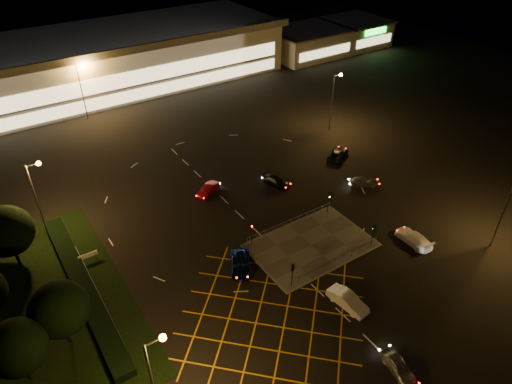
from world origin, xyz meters
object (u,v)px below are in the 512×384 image
car_east_grey (338,153)px  car_approach_white (414,238)px  signal_nw (251,230)px  car_far_dkgrey (276,181)px  signal_sw (292,271)px  car_left_blue (241,264)px  car_circ_red (208,189)px  car_queue_white (348,301)px  signal_se (373,231)px  signal_ne (329,198)px  car_right_silver (364,181)px  car_near_silver (398,366)px

car_east_grey → car_approach_white: car_approach_white is taller
signal_nw → car_east_grey: signal_nw is taller
car_far_dkgrey → signal_nw: bearing=-156.7°
signal_sw → car_far_dkgrey: signal_sw is taller
car_left_blue → car_circ_red: 15.73m
signal_sw → car_queue_white: (3.17, -5.35, -1.60)m
signal_se → signal_ne: bearing=-90.0°
signal_ne → car_right_silver: (8.55, 2.01, -1.67)m
signal_se → car_right_silver: signal_se is taller
car_queue_white → car_approach_white: bearing=4.8°
signal_nw → car_queue_white: (3.17, -13.34, -1.60)m
car_queue_white → car_circ_red: 26.00m
signal_sw → car_far_dkgrey: bearing=-120.7°
signal_nw → car_queue_white: size_ratio=0.68×
car_near_silver → car_east_grey: bearing=67.5°
car_circ_red → car_queue_white: bearing=-23.8°
car_far_dkgrey → car_circ_red: size_ratio=1.09×
car_near_silver → car_queue_white: car_queue_white is taller
car_east_grey → car_approach_white: 21.40m
car_circ_red → car_east_grey: (21.88, -2.49, 0.02)m
signal_sw → car_queue_white: signal_sw is taller
car_near_silver → car_right_silver: (18.81, 23.48, 0.03)m
car_near_silver → car_circ_red: 34.06m
car_right_silver → car_approach_white: bearing=-162.6°
car_far_dkgrey → car_east_grey: size_ratio=0.90×
car_near_silver → signal_nw: bearing=106.0°
signal_sw → car_near_silver: size_ratio=0.81×
signal_se → signal_nw: bearing=-33.6°
signal_ne → car_left_blue: size_ratio=0.64×
signal_sw → car_east_grey: 29.19m
signal_se → car_left_blue: size_ratio=0.64×
signal_sw → car_east_grey: size_ratio=0.65×
signal_se → car_left_blue: signal_se is taller
car_queue_white → car_left_blue: (-6.32, 10.74, -0.08)m
signal_sw → signal_nw: (0.00, 7.99, 0.00)m
signal_se → car_right_silver: (8.55, 9.99, -1.67)m
car_queue_white → car_east_grey: car_queue_white is taller
signal_sw → car_approach_white: signal_sw is taller
car_left_blue → car_far_dkgrey: bearing=68.7°
car_right_silver → car_east_grey: bearing=18.7°
signal_sw → car_near_silver: (1.75, -13.49, -1.70)m
car_far_dkgrey → car_approach_white: bearing=-90.1°
car_near_silver → car_left_blue: (-4.90, 18.87, 0.02)m
car_near_silver → car_left_blue: car_left_blue is taller
car_east_grey → signal_se: bearing=119.7°
signal_ne → car_east_grey: (10.86, 10.08, -1.70)m
signal_sw → car_left_blue: 6.46m
car_right_silver → car_circ_red: (-19.57, 10.57, -0.04)m
car_circ_red → signal_se: bearing=-0.4°
car_east_grey → car_queue_white: bearing=110.6°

